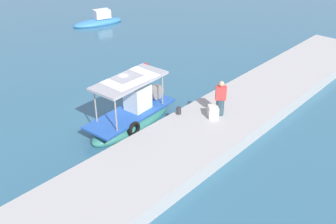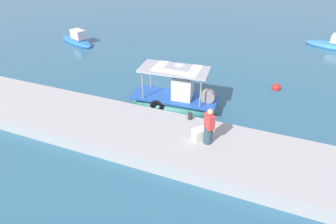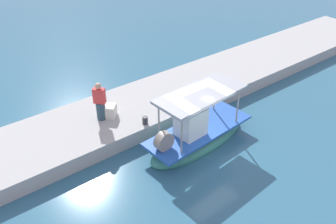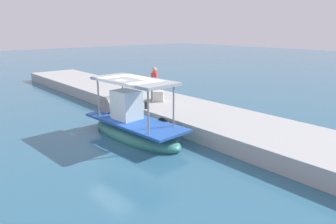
{
  "view_description": "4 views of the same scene",
  "coord_description": "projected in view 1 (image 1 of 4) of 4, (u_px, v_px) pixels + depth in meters",
  "views": [
    {
      "loc": [
        -11.33,
        -13.11,
        10.04
      ],
      "look_at": [
        0.57,
        -2.36,
        1.15
      ],
      "focal_mm": 41.74,
      "sensor_mm": 36.0,
      "label": 1
    },
    {
      "loc": [
        4.43,
        -13.27,
        8.43
      ],
      "look_at": [
        0.18,
        -2.21,
        0.75
      ],
      "focal_mm": 28.63,
      "sensor_mm": 36.0,
      "label": 2
    },
    {
      "loc": [
        8.6,
        8.62,
        9.69
      ],
      "look_at": [
        0.6,
        -1.74,
        1.25
      ],
      "focal_mm": 38.98,
      "sensor_mm": 36.0,
      "label": 3
    },
    {
      "loc": [
        -10.61,
        6.59,
        4.52
      ],
      "look_at": [
        -0.8,
        -1.78,
        1.04
      ],
      "focal_mm": 33.49,
      "sensor_mm": 36.0,
      "label": 4
    }
  ],
  "objects": [
    {
      "name": "moored_boat_near",
      "position": [
        98.0,
        21.0,
        34.79
      ],
      "size": [
        4.8,
        2.86,
        1.49
      ],
      "color": "#357BBB",
      "rests_on": "ground_plane"
    },
    {
      "name": "fisherman_near_bollard",
      "position": [
        220.0,
        100.0,
        18.71
      ],
      "size": [
        0.56,
        0.56,
        1.78
      ],
      "color": "#2D4855",
      "rests_on": "dock_quay"
    },
    {
      "name": "marker_buoy",
      "position": [
        145.0,
        67.0,
        25.81
      ],
      "size": [
        0.57,
        0.57,
        0.57
      ],
      "color": "red",
      "rests_on": "ground_plane"
    },
    {
      "name": "mooring_bollard",
      "position": [
        179.0,
        111.0,
        19.06
      ],
      "size": [
        0.24,
        0.24,
        0.35
      ],
      "primitive_type": "cylinder",
      "color": "#2D2D33",
      "rests_on": "dock_quay"
    },
    {
      "name": "main_fishing_boat",
      "position": [
        133.0,
        116.0,
        19.35
      ],
      "size": [
        5.26,
        2.11,
        2.85
      ],
      "color": "#338275",
      "rests_on": "ground_plane"
    },
    {
      "name": "cargo_crate",
      "position": [
        213.0,
        112.0,
        18.75
      ],
      "size": [
        0.74,
        0.74,
        0.56
      ],
      "primitive_type": "cube",
      "rotation": [
        0.0,
        0.0,
        0.8
      ],
      "color": "silver",
      "rests_on": "dock_quay"
    },
    {
      "name": "ground_plane",
      "position": [
        126.0,
        121.0,
        19.91
      ],
      "size": [
        120.0,
        120.0,
        0.0
      ],
      "primitive_type": "plane",
      "color": "#2E617D"
    },
    {
      "name": "dock_quay",
      "position": [
        186.0,
        144.0,
        17.43
      ],
      "size": [
        36.0,
        3.86,
        0.68
      ],
      "primitive_type": "cube",
      "color": "#A5A8A7",
      "rests_on": "ground_plane"
    }
  ]
}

